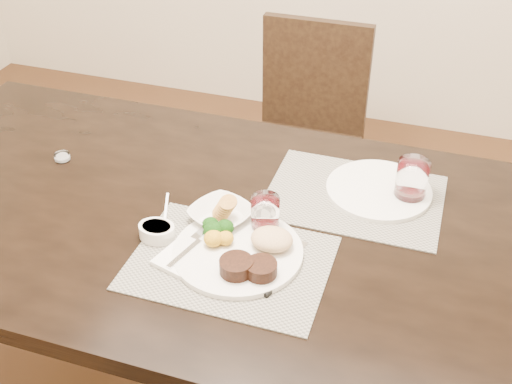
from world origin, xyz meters
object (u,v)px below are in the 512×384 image
(chair_far, at_px, (307,127))
(dinner_plate, at_px, (243,251))
(wine_glass_near, at_px, (265,216))
(far_plate, at_px, (379,190))
(steak_knife, at_px, (280,277))
(cracker_bowl, at_px, (221,214))

(chair_far, bearing_deg, dinner_plate, -84.16)
(wine_glass_near, relative_size, far_plate, 0.34)
(dinner_plate, relative_size, wine_glass_near, 3.19)
(chair_far, height_order, wine_glass_near, chair_far)
(wine_glass_near, xyz_separation_m, far_plate, (0.24, 0.25, -0.04))
(dinner_plate, xyz_separation_m, steak_knife, (0.10, -0.05, -0.01))
(chair_far, distance_m, far_plate, 0.83)
(wine_glass_near, bearing_deg, steak_knife, -61.67)
(steak_knife, xyz_separation_m, wine_glass_near, (-0.08, 0.16, 0.04))
(far_plate, bearing_deg, cracker_bowl, -145.02)
(chair_far, height_order, steak_knife, chair_far)
(cracker_bowl, bearing_deg, dinner_plate, -48.78)
(chair_far, xyz_separation_m, cracker_bowl, (0.01, -0.95, 0.27))
(cracker_bowl, bearing_deg, far_plate, 34.98)
(chair_far, distance_m, steak_knife, 1.16)
(dinner_plate, bearing_deg, wine_glass_near, 66.07)
(chair_far, bearing_deg, wine_glass_near, -82.37)
(cracker_bowl, height_order, wine_glass_near, wine_glass_near)
(steak_knife, relative_size, wine_glass_near, 2.18)
(dinner_plate, relative_size, cracker_bowl, 1.59)
(dinner_plate, height_order, far_plate, dinner_plate)
(chair_far, height_order, far_plate, chair_far)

